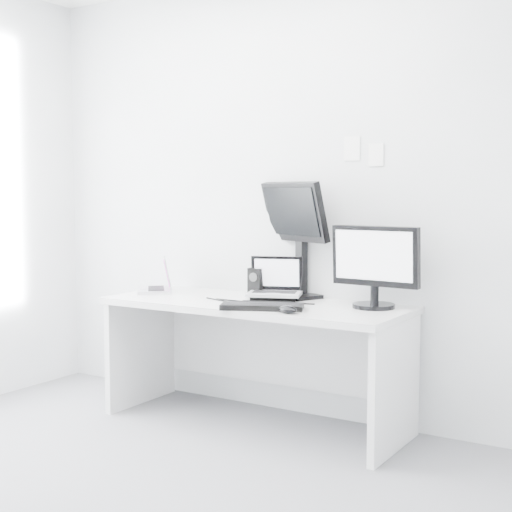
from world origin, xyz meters
name	(u,v)px	position (x,y,z in m)	size (l,w,h in m)	color
ground	(108,497)	(0.00, 0.00, 0.00)	(3.60, 3.60, 0.00)	slate
back_wall	(285,195)	(0.00, 1.60, 1.35)	(3.60, 3.60, 0.00)	silver
desk	(255,363)	(0.00, 1.25, 0.36)	(1.80, 0.70, 0.73)	silver
macbook	(154,274)	(-0.79, 1.29, 0.84)	(0.30, 0.23, 0.23)	silver
speaker	(257,282)	(-0.11, 1.45, 0.82)	(0.09, 0.09, 0.18)	black
dell_laptop	(274,278)	(0.05, 1.38, 0.86)	(0.31, 0.24, 0.26)	#AEB1B6
rear_monitor	(297,238)	(0.13, 1.53, 1.09)	(0.53, 0.19, 0.72)	black
samsung_monitor	(374,266)	(0.68, 1.40, 0.96)	(0.51, 0.23, 0.47)	black
keyboard	(262,307)	(0.18, 1.03, 0.74)	(0.45, 0.16, 0.03)	black
mouse	(288,310)	(0.37, 0.99, 0.75)	(0.12, 0.08, 0.04)	black
wall_note_0	(352,148)	(0.45, 1.59, 1.62)	(0.10, 0.00, 0.14)	white
wall_note_1	(376,155)	(0.60, 1.59, 1.58)	(0.09, 0.00, 0.13)	white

